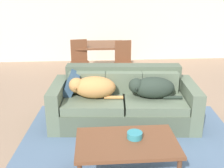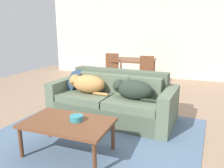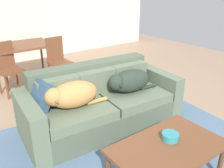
% 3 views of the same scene
% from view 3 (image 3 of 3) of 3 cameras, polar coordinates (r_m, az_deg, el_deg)
% --- Properties ---
extents(ground_plane, '(10.00, 10.00, 0.00)m').
position_cam_3_polar(ground_plane, '(3.68, 1.87, -8.47)').
color(ground_plane, '#A08066').
extents(back_partition, '(8.00, 0.12, 2.70)m').
position_cam_3_polar(back_partition, '(6.78, -20.45, 16.61)').
color(back_partition, beige).
rests_on(back_partition, ground).
extents(area_rug, '(3.26, 3.19, 0.01)m').
position_cam_3_polar(area_rug, '(3.02, 7.68, -16.52)').
color(area_rug, slate).
rests_on(area_rug, ground).
extents(couch, '(2.28, 1.13, 0.85)m').
position_cam_3_polar(couch, '(3.45, -2.74, -4.53)').
color(couch, '#4F5B48').
rests_on(couch, ground).
extents(dog_on_left_cushion, '(0.81, 0.44, 0.33)m').
position_cam_3_polar(dog_on_left_cushion, '(3.04, -9.63, -2.54)').
color(dog_on_left_cushion, '#C7894B').
rests_on(dog_on_left_cushion, couch).
extents(dog_on_right_cushion, '(0.80, 0.40, 0.32)m').
position_cam_3_polar(dog_on_right_cushion, '(3.44, 4.05, 0.70)').
color(dog_on_right_cushion, '#29352B').
rests_on(dog_on_right_cushion, couch).
extents(throw_pillow_by_left_arm, '(0.29, 0.37, 0.40)m').
position_cam_3_polar(throw_pillow_by_left_arm, '(3.10, -16.77, -2.74)').
color(throw_pillow_by_left_arm, '#334F6A').
rests_on(throw_pillow_by_left_arm, couch).
extents(coffee_table, '(1.12, 0.69, 0.45)m').
position_cam_3_polar(coffee_table, '(2.48, 13.16, -15.04)').
color(coffee_table, brown).
rests_on(coffee_table, ground).
extents(bowl_on_coffee_table, '(0.17, 0.17, 0.07)m').
position_cam_3_polar(bowl_on_coffee_table, '(2.53, 13.69, -12.04)').
color(bowl_on_coffee_table, teal).
rests_on(bowl_on_coffee_table, coffee_table).
extents(dining_table, '(1.13, 0.94, 0.77)m').
position_cam_3_polar(dining_table, '(5.34, -20.35, 8.09)').
color(dining_table, brown).
rests_on(dining_table, ground).
extents(dining_chair_near_left, '(0.45, 0.45, 0.96)m').
position_cam_3_polar(dining_chair_near_left, '(4.77, -23.60, 3.96)').
color(dining_chair_near_left, brown).
rests_on(dining_chair_near_left, ground).
extents(dining_chair_near_right, '(0.43, 0.43, 0.94)m').
position_cam_3_polar(dining_chair_near_right, '(5.00, -12.73, 5.94)').
color(dining_chair_near_right, brown).
rests_on(dining_chair_near_right, ground).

